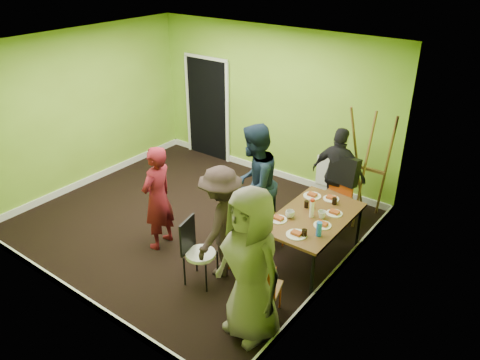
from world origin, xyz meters
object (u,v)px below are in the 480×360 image
Objects in this scene: chair_left_near at (243,234)px; easel at (369,167)px; chair_bentwood at (196,248)px; person_left_near at (221,222)px; person_left_far at (254,185)px; dining_table at (313,219)px; person_back_end at (338,174)px; chair_left_far at (266,212)px; chair_back_end at (341,177)px; person_standing at (158,198)px; thermos at (312,209)px; chair_front_end at (264,286)px; orange_bottle at (314,206)px; blue_bottle at (319,229)px; person_front_end at (251,266)px.

easel reaches higher than chair_left_near.
person_left_near is (0.14, 0.36, 0.28)m from chair_bentwood.
dining_table is at bearing 82.03° from person_left_far.
chair_left_far is at bearing 68.69° from person_back_end.
person_standing is at bearing 57.10° from chair_back_end.
person_standing reaches higher than thermos.
chair_front_end is (0.78, -0.64, -0.07)m from chair_left_near.
orange_bottle is 2.21m from person_standing.
easel reaches higher than thermos.
person_standing is (-1.98, -0.92, -0.08)m from thermos.
chair_left_near is 1.05m from blue_bottle.
person_left_far is (-1.08, 1.32, 0.44)m from chair_front_end.
person_left_far is (-0.89, -0.17, 0.12)m from orange_bottle.
chair_back_end is 2.79m from person_front_end.
chair_front_end is 1.02m from blue_bottle.
easel is 0.48m from person_back_end.
chair_bentwood is 1.60m from blue_bottle.
person_front_end reaches higher than person_standing.
person_left_near is (-0.99, -2.45, -0.14)m from easel.
person_front_end is at bearing 61.05° from chair_bentwood.
chair_back_end is at bearing 148.39° from chair_bentwood.
chair_front_end is 0.54× the size of person_left_near.
chair_back_end is 2.61m from chair_bentwood.
person_front_end is (1.10, -0.32, 0.43)m from chair_bentwood.
chair_left_far is at bearing 157.78° from chair_bentwood.
chair_left_near is 0.53× the size of person_left_far.
chair_back_end is at bearing 78.91° from chair_front_end.
chair_left_far is 0.86m from thermos.
person_back_end is (1.71, 2.28, -0.02)m from person_standing.
person_front_end is at bearing -86.17° from thermos.
person_standing is (-2.00, -0.96, 0.09)m from dining_table.
blue_bottle is at bearing 111.81° from chair_bentwood.
blue_bottle is (1.07, -0.42, 0.33)m from chair_left_far.
thermos is 0.13× the size of person_left_far.
chair_back_end is 2.82m from person_standing.
dining_table is 2.22m from person_standing.
person_left_near is at bearing 140.00° from chair_front_end.
person_back_end is at bearing 99.15° from orange_bottle.
chair_left_near is 1.01m from chair_front_end.
easel reaches higher than person_standing.
chair_left_near is (0.10, -0.71, 0.04)m from chair_left_far.
chair_left_far reaches higher than orange_bottle.
chair_front_end is at bearing 55.37° from person_left_near.
easel is 1.00× the size of person_front_end.
chair_bentwood is at bearing 74.45° from person_back_end.
person_back_end reaches higher than chair_left_near.
person_back_end is at bearing -177.78° from chair_left_far.
orange_bottle is (-0.18, 1.49, 0.32)m from chair_front_end.
dining_table is at bearing 65.24° from thermos.
thermos reaches higher than orange_bottle.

